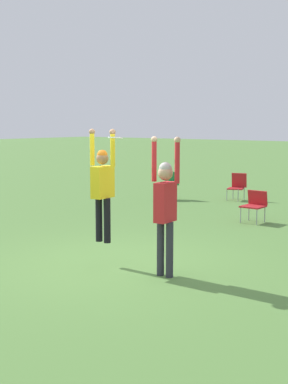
% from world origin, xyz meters
% --- Properties ---
extents(ground_plane, '(120.00, 120.00, 0.00)m').
position_xyz_m(ground_plane, '(0.00, 0.00, 0.00)').
color(ground_plane, '#56843D').
extents(person_jumping, '(0.58, 0.44, 1.96)m').
position_xyz_m(person_jumping, '(-0.21, -0.13, 1.43)').
color(person_jumping, black).
rests_on(person_jumping, ground_plane).
extents(person_defending, '(0.55, 0.42, 2.26)m').
position_xyz_m(person_defending, '(1.05, -0.04, 1.21)').
color(person_defending, '#2D2D38').
rests_on(person_defending, ground_plane).
extents(frisbee, '(0.24, 0.24, 0.04)m').
position_xyz_m(frisbee, '(0.22, -0.28, 2.23)').
color(frisbee, white).
extents(camping_chair_0, '(0.66, 0.74, 0.89)m').
position_xyz_m(camping_chair_0, '(-4.00, 7.14, 0.52)').
color(camping_chair_0, gray).
rests_on(camping_chair_0, ground_plane).
extents(camping_chair_1, '(0.60, 0.65, 0.86)m').
position_xyz_m(camping_chair_1, '(-2.19, 8.33, 0.49)').
color(camping_chair_1, gray).
rests_on(camping_chair_1, ground_plane).
extents(camping_chair_2, '(0.52, 0.55, 0.79)m').
position_xyz_m(camping_chair_2, '(0.01, 5.16, 0.47)').
color(camping_chair_2, gray).
rests_on(camping_chair_2, ground_plane).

